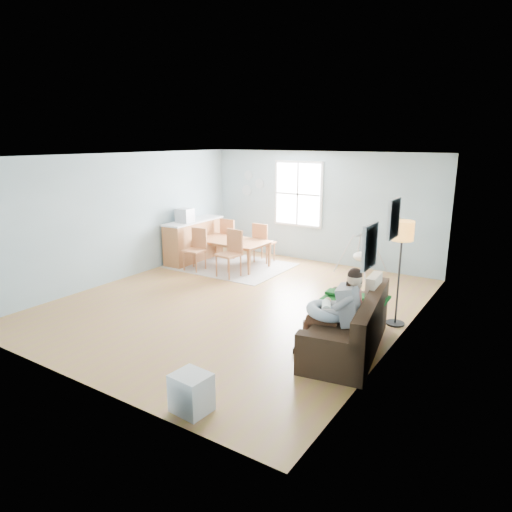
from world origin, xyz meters
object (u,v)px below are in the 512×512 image
Objects in this scene: father at (337,309)px; chair_se at (231,250)px; chair_ne at (262,240)px; chair_sw at (197,246)px; chair_nw at (230,235)px; toddler at (349,298)px; floor_lamp at (402,240)px; counter at (194,240)px; dining_table at (231,253)px; sofa at (350,330)px; monitor at (185,215)px; baby_swing at (361,256)px; storage_cube at (191,392)px.

chair_se is (-3.53, 2.37, -0.11)m from father.
chair_sw is at bearing -125.75° from chair_ne.
chair_nw is (-4.52, 3.69, -0.12)m from father.
toddler is at bearing 93.26° from father.
counter is at bearing 165.89° from floor_lamp.
dining_table is 0.87m from chair_se.
dining_table is at bearing 2.04° from counter.
sofa is 2.16× the size of chair_nw.
chair_nw is 0.55× the size of counter.
chair_se is (0.50, -0.66, 0.28)m from dining_table.
chair_se is 1.02× the size of chair_nw.
toddler is 4.75m from dining_table.
counter is at bearing -155.87° from chair_ne.
chair_se is at bearing 151.74° from toddler.
baby_swing is at bearing 21.46° from monitor.
chair_nw is 1.02× the size of chair_ne.
chair_sw is 2.59× the size of monitor.
storage_cube is at bearing -59.07° from chair_se.
chair_ne is at bearing 24.13° from counter.
baby_swing is at bearing 23.95° from dining_table.
storage_cube is 5.25m from chair_se.
father is 1.27× the size of chair_se.
chair_ne is at bearing 54.25° from chair_sw.
father reaches higher than chair_nw.
storage_cube is 0.41× the size of baby_swing.
sofa is at bearing 69.36° from storage_cube.
floor_lamp reaches higher than chair_se.
monitor reaches higher than dining_table.
floor_lamp reaches higher than father.
chair_se is 1.70m from monitor.
counter is (-5.50, 1.38, -0.92)m from floor_lamp.
floor_lamp is at bearing -28.07° from chair_ne.
storage_cube is 6.06m from dining_table.
chair_sw is (-4.49, 1.87, -0.16)m from toddler.
monitor reaches higher than chair_ne.
monitor is (0.03, -0.35, 0.67)m from counter.
chair_se is 1.65m from chair_nw.
storage_cube is (-1.21, -3.73, -1.21)m from floor_lamp.
sofa is at bearing -71.83° from baby_swing.
floor_lamp is at bearing -16.03° from dining_table.
toddler is 0.82× the size of chair_se.
dining_table is 0.86m from chair_sw.
toddler is 5.52m from chair_nw.
chair_ne is (-2.71, 5.82, 0.35)m from storage_cube.
floor_lamp is 1.78× the size of chair_sw.
baby_swing is (2.34, 1.81, -0.20)m from chair_se.
storage_cube is 6.89m from chair_nw.
toddler is at bearing 121.50° from sofa.
storage_cube is (-0.81, -2.61, -0.49)m from toddler.
chair_sw is 0.53× the size of counter.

